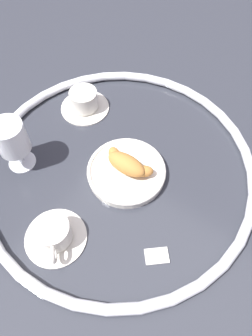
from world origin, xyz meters
TOP-DOWN VIEW (x-y plane):
  - ground_plane at (0.00, 0.00)m, footprint 2.20×2.20m
  - table_chrome_rim at (0.00, 0.00)m, footprint 0.68×0.68m
  - pastry_plate at (0.03, -0.00)m, footprint 0.19×0.19m
  - croissant_large at (0.03, 0.00)m, footprint 0.14×0.07m
  - coffee_cup_near at (0.00, -0.22)m, footprint 0.14×0.14m
  - coffee_cup_far at (-0.20, 0.11)m, footprint 0.14×0.14m
  - juice_glass_left at (-0.21, -0.13)m, footprint 0.08×0.08m
  - sugar_packet at (0.20, -0.13)m, footprint 0.06×0.06m

SIDE VIEW (x-z plane):
  - ground_plane at x=0.00m, z-range 0.00..0.00m
  - sugar_packet at x=0.20m, z-range 0.00..0.01m
  - table_chrome_rim at x=0.00m, z-range 0.00..0.02m
  - pastry_plate at x=0.03m, z-range 0.00..0.02m
  - coffee_cup_near at x=0.00m, z-range 0.00..0.06m
  - coffee_cup_far at x=-0.20m, z-range 0.00..0.06m
  - croissant_large at x=0.03m, z-range 0.02..0.06m
  - juice_glass_left at x=-0.21m, z-range 0.02..0.16m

